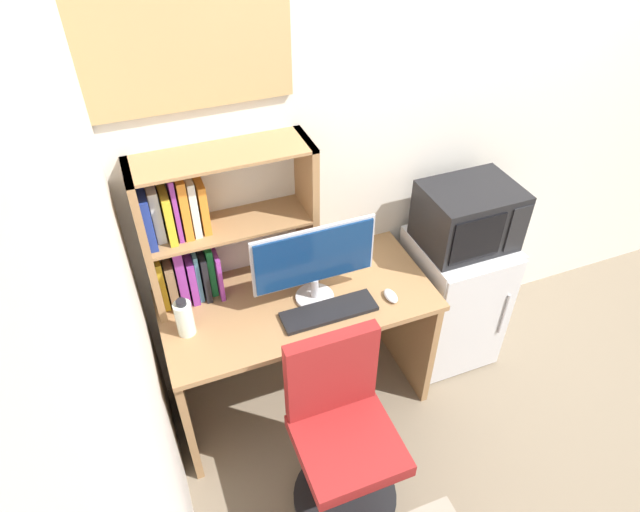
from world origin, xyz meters
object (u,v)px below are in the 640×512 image
at_px(keyboard, 329,311).
at_px(mini_fridge, 451,298).
at_px(computer_mouse, 391,296).
at_px(desk_chair, 342,439).
at_px(microwave, 468,216).
at_px(monitor, 314,260).
at_px(water_bottle, 184,318).
at_px(wall_corkboard, 188,49).
at_px(hutch_bookshelf, 202,231).

height_order(keyboard, mini_fridge, mini_fridge).
xyz_separation_m(keyboard, computer_mouse, (0.31, -0.01, 0.00)).
bearing_deg(keyboard, desk_chair, -104.17).
height_order(microwave, desk_chair, microwave).
bearing_deg(keyboard, monitor, 102.73).
distance_m(computer_mouse, desk_chair, 0.68).
bearing_deg(computer_mouse, desk_chair, -135.47).
bearing_deg(microwave, keyboard, -167.45).
relative_size(water_bottle, desk_chair, 0.20).
height_order(water_bottle, microwave, microwave).
bearing_deg(water_bottle, mini_fridge, 2.42).
bearing_deg(computer_mouse, mini_fridge, 20.68).
height_order(monitor, desk_chair, monitor).
xyz_separation_m(keyboard, desk_chair, (-0.11, -0.42, -0.35)).
distance_m(microwave, desk_chair, 1.24).
distance_m(mini_fridge, desk_chair, 1.11).
xyz_separation_m(keyboard, wall_corkboard, (-0.39, 0.44, 1.09)).
xyz_separation_m(hutch_bookshelf, wall_corkboard, (0.07, 0.10, 0.75)).
height_order(hutch_bookshelf, monitor, hutch_bookshelf).
bearing_deg(keyboard, computer_mouse, -2.70).
bearing_deg(water_bottle, hutch_bookshelf, 54.43).
bearing_deg(wall_corkboard, water_bottle, -125.62).
distance_m(computer_mouse, wall_corkboard, 1.37).
bearing_deg(mini_fridge, hutch_bookshelf, 172.68).
xyz_separation_m(hutch_bookshelf, mini_fridge, (1.28, -0.16, -0.71)).
bearing_deg(keyboard, microwave, 12.55).
xyz_separation_m(monitor, mini_fridge, (0.85, 0.06, -0.59)).
relative_size(hutch_bookshelf, monitor, 1.33).
relative_size(microwave, desk_chair, 0.49).
bearing_deg(computer_mouse, water_bottle, 171.85).
bearing_deg(water_bottle, wall_corkboard, 54.38).
distance_m(hutch_bookshelf, microwave, 1.30).
height_order(computer_mouse, microwave, microwave).
height_order(water_bottle, mini_fridge, water_bottle).
relative_size(keyboard, desk_chair, 0.47).
xyz_separation_m(hutch_bookshelf, desk_chair, (0.36, -0.77, -0.70)).
relative_size(computer_mouse, microwave, 0.21).
xyz_separation_m(monitor, desk_chair, (-0.08, -0.54, -0.58)).
bearing_deg(mini_fridge, keyboard, -167.65).
bearing_deg(desk_chair, monitor, 81.51).
distance_m(keyboard, water_bottle, 0.64).
height_order(computer_mouse, mini_fridge, mini_fridge).
xyz_separation_m(keyboard, microwave, (0.82, 0.18, 0.20)).
bearing_deg(hutch_bookshelf, microwave, -7.19).
height_order(monitor, mini_fridge, monitor).
distance_m(hutch_bookshelf, water_bottle, 0.38).
height_order(water_bottle, desk_chair, water_bottle).
bearing_deg(wall_corkboard, monitor, -41.73).
height_order(mini_fridge, wall_corkboard, wall_corkboard).
xyz_separation_m(hutch_bookshelf, water_bottle, (-0.16, -0.23, -0.27)).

